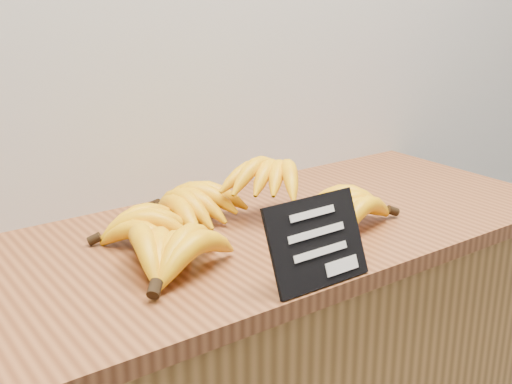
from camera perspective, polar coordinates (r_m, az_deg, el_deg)
name	(u,v)px	position (r m, az deg, el deg)	size (l,w,h in m)	color
counter_top	(240,239)	(1.19, -1.40, -4.19)	(1.34, 0.54, 0.03)	brown
chalkboard_sign	(317,242)	(0.97, 5.45, -4.44)	(0.17, 0.01, 0.14)	black
banana_pile	(225,214)	(1.16, -2.81, -1.98)	(0.59, 0.41, 0.11)	#FAB90A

